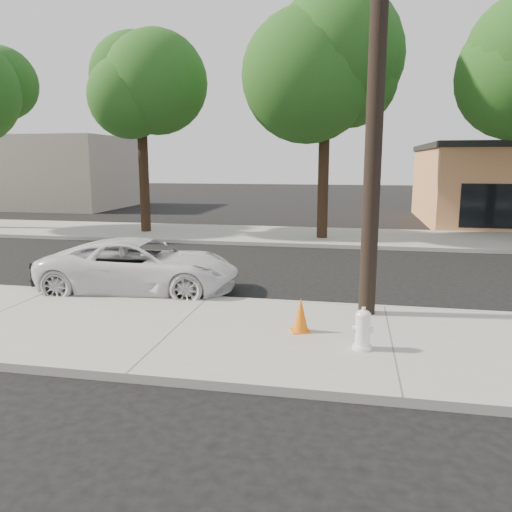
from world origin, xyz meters
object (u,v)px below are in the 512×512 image
utility_pole (376,86)px  traffic_cone (301,315)px  police_cruiser (141,266)px  fire_hydrant (363,330)px

utility_pole → traffic_cone: (-1.23, -1.41, -4.24)m
police_cruiser → traffic_cone: 5.04m
fire_hydrant → traffic_cone: fire_hydrant is taller
police_cruiser → traffic_cone: bearing=-126.5°
utility_pole → fire_hydrant: 4.71m
fire_hydrant → police_cruiser: bearing=150.0°
fire_hydrant → traffic_cone: 1.31m
utility_pole → police_cruiser: size_ratio=1.83×
traffic_cone → utility_pole: bearing=48.8°
utility_pole → fire_hydrant: utility_pole is taller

